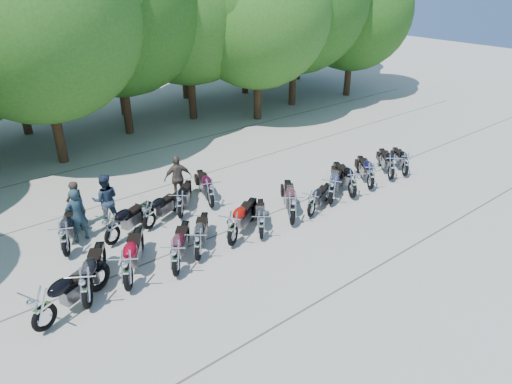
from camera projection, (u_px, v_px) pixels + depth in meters
ground at (284, 237)px, 15.18m from camera, size 90.00×90.00×0.00m
tree_3 at (34, 15)px, 18.23m from camera, size 8.70×8.70×10.67m
tree_4 at (113, 0)px, 21.68m from camera, size 9.13×9.13×11.20m
tree_6 at (258, 13)px, 24.38m from camera, size 8.00×8.00×9.82m
tree_8 at (354, 11)px, 29.42m from camera, size 7.53×7.53×9.25m
tree_11 at (4, 26)px, 22.12m from camera, size 7.56×7.56×9.28m
tree_12 at (112, 14)px, 25.15m from camera, size 7.88×7.88×9.67m
tree_13 at (180, 3)px, 28.45m from camera, size 8.31×8.31×10.20m
tree_14 at (244, 4)px, 29.81m from camera, size 8.02×8.02×9.84m
motorcycle_0 at (42, 308)px, 10.98m from camera, size 2.60×1.76×1.42m
motorcycle_1 at (86, 287)px, 11.72m from camera, size 1.95×2.49×1.40m
motorcycle_2 at (127, 270)px, 12.35m from camera, size 2.08×2.54×1.44m
motorcycle_3 at (176, 257)px, 12.97m from camera, size 2.06×2.28×1.34m
motorcycle_4 at (198, 244)px, 13.68m from camera, size 1.93×2.12×1.25m
motorcycle_5 at (233, 228)px, 14.38m from camera, size 2.47×1.94×1.39m
motorcycle_6 at (261, 224)px, 14.80m from camera, size 1.74×1.98×1.15m
motorcycle_7 at (292, 208)px, 15.55m from camera, size 2.12×2.45×1.41m
motorcycle_8 at (312, 203)px, 16.10m from camera, size 2.14×1.38×1.17m
motorcycle_9 at (332, 190)px, 16.90m from camera, size 2.33×1.89×1.32m
motorcycle_10 at (353, 183)px, 17.40m from camera, size 1.73×2.42×1.33m
motorcycle_11 at (371, 176)px, 18.07m from camera, size 1.92×2.27×1.30m
motorcycle_12 at (392, 167)px, 18.87m from camera, size 1.99×2.21×1.29m
motorcycle_13 at (406, 164)px, 19.27m from camera, size 1.82×2.07×1.20m
motorcycle_14 at (65, 239)px, 13.84m from camera, size 1.73×2.46×1.35m
motorcycle_15 at (111, 228)px, 14.43m from camera, size 2.40×1.59×1.31m
motorcycle_16 at (149, 214)px, 15.32m from camera, size 2.25×1.48×1.23m
motorcycle_17 at (180, 204)px, 15.98m from camera, size 1.93×2.10×1.24m
motorcycle_18 at (210, 192)px, 16.67m from camera, size 1.51×2.48×1.34m
rider_0 at (77, 215)px, 14.61m from camera, size 0.71×0.49×1.86m
rider_1 at (106, 200)px, 15.59m from camera, size 1.10×0.99×1.86m
rider_2 at (178, 178)px, 17.26m from camera, size 1.14×0.73×1.80m
rider_3 at (76, 205)px, 15.36m from camera, size 0.73×0.59×1.75m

